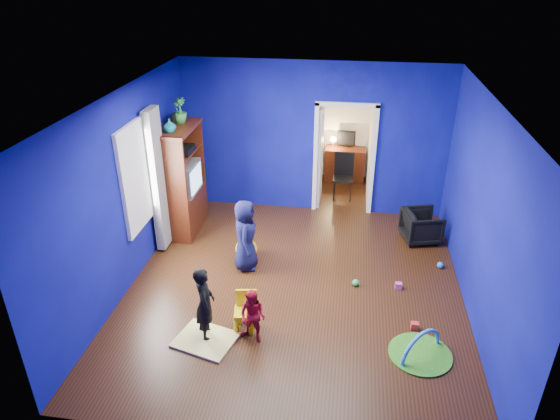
# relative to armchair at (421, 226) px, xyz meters

# --- Properties ---
(floor) EXTENTS (5.00, 5.50, 0.01)m
(floor) POSITION_rel_armchair_xyz_m (-2.03, -1.77, -0.28)
(floor) COLOR black
(floor) RESTS_ON ground
(ceiling) EXTENTS (5.00, 5.50, 0.01)m
(ceiling) POSITION_rel_armchair_xyz_m (-2.03, -1.77, 2.62)
(ceiling) COLOR white
(ceiling) RESTS_ON wall_back
(wall_back) EXTENTS (5.00, 0.02, 2.90)m
(wall_back) POSITION_rel_armchair_xyz_m (-2.03, 0.98, 1.17)
(wall_back) COLOR #090B6B
(wall_back) RESTS_ON floor
(wall_front) EXTENTS (5.00, 0.02, 2.90)m
(wall_front) POSITION_rel_armchair_xyz_m (-2.03, -4.52, 1.17)
(wall_front) COLOR #090B6B
(wall_front) RESTS_ON floor
(wall_left) EXTENTS (0.02, 5.50, 2.90)m
(wall_left) POSITION_rel_armchair_xyz_m (-4.53, -1.77, 1.17)
(wall_left) COLOR #090B6B
(wall_left) RESTS_ON floor
(wall_right) EXTENTS (0.02, 5.50, 2.90)m
(wall_right) POSITION_rel_armchair_xyz_m (0.47, -1.77, 1.17)
(wall_right) COLOR #090B6B
(wall_right) RESTS_ON floor
(alcove) EXTENTS (1.00, 1.75, 2.50)m
(alcove) POSITION_rel_armchair_xyz_m (-1.43, 1.85, 0.97)
(alcove) COLOR silver
(alcove) RESTS_ON floor
(armchair) EXTENTS (0.75, 0.74, 0.57)m
(armchair) POSITION_rel_armchair_xyz_m (0.00, 0.00, 0.00)
(armchair) COLOR black
(armchair) RESTS_ON floor
(child_black) EXTENTS (0.36, 0.44, 1.06)m
(child_black) POSITION_rel_armchair_xyz_m (-3.05, -2.99, 0.25)
(child_black) COLOR black
(child_black) RESTS_ON floor
(child_navy) EXTENTS (0.46, 0.63, 1.19)m
(child_navy) POSITION_rel_armchair_xyz_m (-2.88, -1.30, 0.31)
(child_navy) COLOR #0F1739
(child_navy) RESTS_ON floor
(toddler_red) EXTENTS (0.45, 0.39, 0.77)m
(toddler_red) POSITION_rel_armchair_xyz_m (-2.43, -2.97, 0.10)
(toddler_red) COLOR red
(toddler_red) RESTS_ON floor
(vase) EXTENTS (0.21, 0.21, 0.22)m
(vase) POSITION_rel_armchair_xyz_m (-4.25, -0.50, 1.79)
(vase) COLOR #0D606C
(vase) RESTS_ON tv_armoire
(potted_plant) EXTENTS (0.32, 0.32, 0.43)m
(potted_plant) POSITION_rel_armchair_xyz_m (-4.25, 0.02, 1.89)
(potted_plant) COLOR green
(potted_plant) RESTS_ON tv_armoire
(tv_armoire) EXTENTS (0.58, 1.14, 1.96)m
(tv_armoire) POSITION_rel_armchair_xyz_m (-4.25, -0.20, 0.70)
(tv_armoire) COLOR #41180A
(tv_armoire) RESTS_ON floor
(crt_tv) EXTENTS (0.46, 0.70, 0.54)m
(crt_tv) POSITION_rel_armchair_xyz_m (-4.21, -0.20, 0.74)
(crt_tv) COLOR silver
(crt_tv) RESTS_ON tv_armoire
(yellow_blanket) EXTENTS (0.88, 0.78, 0.03)m
(yellow_blanket) POSITION_rel_armchair_xyz_m (-3.05, -3.09, -0.27)
(yellow_blanket) COLOR #F2E07A
(yellow_blanket) RESTS_ON floor
(hopper_ball) EXTENTS (0.36, 0.36, 0.36)m
(hopper_ball) POSITION_rel_armchair_xyz_m (-2.93, -1.05, -0.10)
(hopper_ball) COLOR yellow
(hopper_ball) RESTS_ON floor
(kid_chair) EXTENTS (0.32, 0.32, 0.50)m
(kid_chair) POSITION_rel_armchair_xyz_m (-2.58, -2.77, -0.03)
(kid_chair) COLOR yellow
(kid_chair) RESTS_ON floor
(play_mat) EXTENTS (0.80, 0.80, 0.02)m
(play_mat) POSITION_rel_armchair_xyz_m (-0.28, -2.94, -0.27)
(play_mat) COLOR #499C23
(play_mat) RESTS_ON floor
(toy_arch) EXTENTS (0.55, 0.54, 0.72)m
(toy_arch) POSITION_rel_armchair_xyz_m (-0.28, -2.94, -0.26)
(toy_arch) COLOR #3F8CD8
(toy_arch) RESTS_ON floor
(window_left) EXTENTS (0.03, 0.95, 1.55)m
(window_left) POSITION_rel_armchair_xyz_m (-4.52, -1.42, 1.27)
(window_left) COLOR white
(window_left) RESTS_ON wall_left
(curtain) EXTENTS (0.14, 0.42, 2.40)m
(curtain) POSITION_rel_armchair_xyz_m (-4.40, -0.87, 0.97)
(curtain) COLOR slate
(curtain) RESTS_ON floor
(doorway) EXTENTS (1.16, 0.10, 2.10)m
(doorway) POSITION_rel_armchair_xyz_m (-1.43, 0.98, 0.77)
(doorway) COLOR white
(doorway) RESTS_ON floor
(study_desk) EXTENTS (0.88, 0.44, 0.75)m
(study_desk) POSITION_rel_armchair_xyz_m (-1.43, 2.49, 0.09)
(study_desk) COLOR #3D140A
(study_desk) RESTS_ON floor
(desk_monitor) EXTENTS (0.40, 0.05, 0.32)m
(desk_monitor) POSITION_rel_armchair_xyz_m (-1.43, 2.61, 0.67)
(desk_monitor) COLOR black
(desk_monitor) RESTS_ON study_desk
(desk_lamp) EXTENTS (0.14, 0.14, 0.14)m
(desk_lamp) POSITION_rel_armchair_xyz_m (-1.71, 2.55, 0.65)
(desk_lamp) COLOR #FFD88C
(desk_lamp) RESTS_ON study_desk
(folding_chair) EXTENTS (0.40, 0.40, 0.92)m
(folding_chair) POSITION_rel_armchair_xyz_m (-1.43, 1.53, 0.18)
(folding_chair) COLOR black
(folding_chair) RESTS_ON floor
(book_shelf) EXTENTS (0.88, 0.24, 0.04)m
(book_shelf) POSITION_rel_armchair_xyz_m (-1.43, 2.60, 1.74)
(book_shelf) COLOR white
(book_shelf) RESTS_ON study_desk
(toy_0) EXTENTS (0.10, 0.08, 0.10)m
(toy_0) POSITION_rel_armchair_xyz_m (-0.31, -2.45, -0.23)
(toy_0) COLOR red
(toy_0) RESTS_ON floor
(toy_1) EXTENTS (0.11, 0.11, 0.11)m
(toy_1) POSITION_rel_armchair_xyz_m (0.24, -0.87, -0.23)
(toy_1) COLOR blue
(toy_1) RESTS_ON floor
(toy_2) EXTENTS (0.11, 0.11, 0.11)m
(toy_2) POSITION_rel_armchair_xyz_m (-1.11, -1.56, -0.23)
(toy_2) COLOR green
(toy_2) RESTS_ON floor
(toy_3) EXTENTS (0.10, 0.08, 0.10)m
(toy_3) POSITION_rel_armchair_xyz_m (-0.47, -1.54, -0.23)
(toy_3) COLOR #CA4B92
(toy_3) RESTS_ON floor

